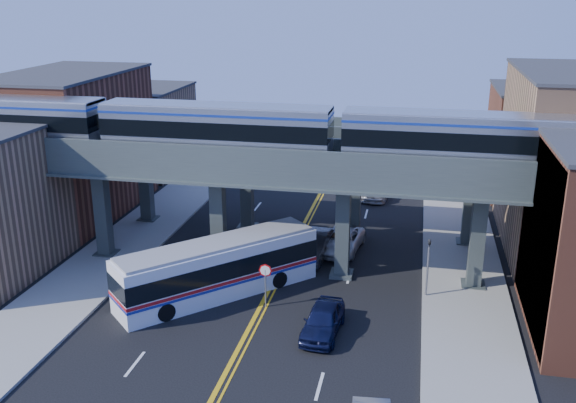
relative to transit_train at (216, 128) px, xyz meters
name	(u,v)px	position (x,y,z in m)	size (l,w,h in m)	color
ground	(247,332)	(3.90, -8.00, -9.13)	(120.00, 120.00, 0.00)	black
sidewalk_west	(126,244)	(-7.60, 2.00, -9.05)	(5.00, 70.00, 0.16)	gray
sidewalk_east	(463,271)	(15.40, 2.00, -9.05)	(5.00, 70.00, 0.16)	gray
building_west_b	(71,145)	(-14.60, 8.00, -3.63)	(8.00, 14.00, 11.00)	brown
building_west_c	(141,130)	(-14.60, 21.00, -5.13)	(8.00, 10.00, 8.00)	#A37654
building_east_b	(573,163)	(22.40, 8.00, -3.13)	(8.00, 14.00, 12.00)	#A37654
building_east_c	(539,142)	(22.40, 21.00, -4.63)	(8.00, 10.00, 9.00)	brown
mural_panel	(537,242)	(18.45, -4.00, -4.38)	(0.10, 9.50, 9.50)	teal
elevated_viaduct_near	(279,173)	(3.90, 0.00, -2.66)	(52.00, 3.60, 7.40)	#38413F
elevated_viaduct_far	(300,147)	(3.90, 7.00, -2.66)	(52.00, 3.60, 7.40)	#38413F
transit_train	(216,128)	(0.00, 0.00, 0.00)	(43.75, 2.74, 3.19)	black
stop_sign	(265,278)	(4.20, -5.00, -7.37)	(0.76, 0.09, 2.63)	slate
traffic_signal	(428,261)	(13.10, -2.00, -6.83)	(0.15, 0.18, 4.10)	slate
transit_bus	(218,269)	(1.12, -4.01, -7.50)	(10.51, 10.69, 3.16)	white
car_lane_a	(323,320)	(7.82, -7.28, -8.36)	(1.81, 4.49, 1.53)	black
car_lane_b	(314,245)	(5.70, 2.62, -8.28)	(1.79, 5.14, 1.69)	#323234
car_lane_c	(342,241)	(7.43, 4.11, -8.42)	(2.33, 5.06, 1.41)	silver
car_lane_d	(377,187)	(8.90, 16.90, -8.31)	(2.29, 5.63, 1.63)	silver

